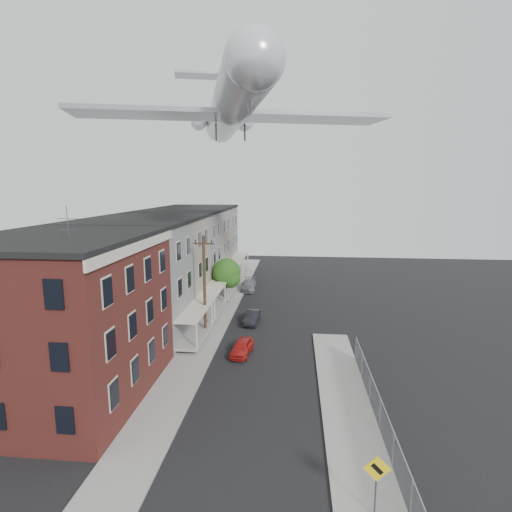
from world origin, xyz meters
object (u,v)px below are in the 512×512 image
Objects in this scene: warning_sign at (377,477)px; car_far at (249,285)px; car_near at (242,347)px; airplane at (231,107)px; utility_pole at (204,285)px; car_mid at (252,317)px; street_tree at (227,274)px.

warning_sign reaches higher than car_far.
car_near is (-7.40, 15.27, -1.29)m from warning_sign.
utility_pole is at bearing -138.30° from airplane.
car_mid is (0.00, 7.40, 0.01)m from car_near.
car_mid is 0.81× the size of car_far.
street_tree is 1.44× the size of car_mid.
utility_pole is 2.60× the size of car_near.
warning_sign is 0.63× the size of car_far.
warning_sign is at bearing -77.28° from car_far.
airplane reaches higher than car_mid.
street_tree is at bearing 110.58° from warning_sign.
utility_pole is 16.74m from car_far.
warning_sign is at bearing -57.38° from car_near.
utility_pole is 0.31× the size of airplane.
warning_sign is at bearing -59.52° from utility_pole.
warning_sign is 22.25m from utility_pole.
car_far reaches higher than car_mid.
airplane is at bearing 113.29° from warning_sign.
car_mid is at bearing 108.07° from warning_sign.
car_far is at bearing 104.67° from warning_sign.
airplane is (-9.02, 20.96, 17.99)m from warning_sign.
utility_pole reaches higher than car_far.
street_tree is 0.18× the size of airplane.
airplane is at bearing -130.24° from car_mid.
car_far is (1.67, 6.20, -2.80)m from street_tree.
car_near is 19.96m from car_far.
utility_pole is at bearing -132.88° from car_mid.
utility_pole is at bearing 120.48° from warning_sign.
street_tree reaches higher than car_far.
car_near is 0.12× the size of airplane.
utility_pole is 6.72m from car_near.
utility_pole is 2.01× the size of car_far.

